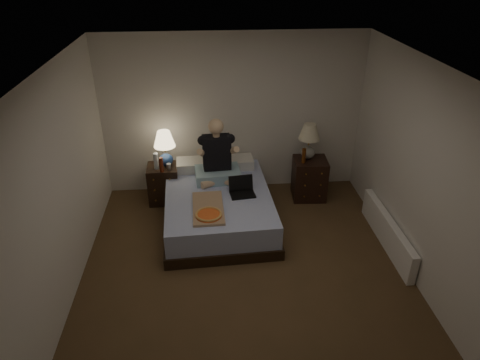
{
  "coord_description": "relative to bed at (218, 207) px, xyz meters",
  "views": [
    {
      "loc": [
        -0.41,
        -3.97,
        3.55
      ],
      "look_at": [
        0.0,
        0.9,
        0.85
      ],
      "focal_mm": 32.0,
      "sensor_mm": 36.0,
      "label": 1
    }
  ],
  "objects": [
    {
      "name": "lamp_left",
      "position": [
        -0.75,
        0.69,
        0.63
      ],
      "size": [
        0.34,
        0.34,
        0.56
      ],
      "primitive_type": null,
      "rotation": [
        0.0,
        0.0,
        0.08
      ],
      "color": "navy",
      "rests_on": "nightstand_left"
    },
    {
      "name": "wall_right",
      "position": [
        2.29,
        -1.22,
        1.01
      ],
      "size": [
        0.0,
        4.5,
        2.5
      ],
      "primitive_type": "cube",
      "rotation": [
        1.57,
        0.0,
        -1.57
      ],
      "color": "beige",
      "rests_on": "ground"
    },
    {
      "name": "water_bottle",
      "position": [
        -0.89,
        0.6,
        0.48
      ],
      "size": [
        0.07,
        0.07,
        0.25
      ],
      "primitive_type": "cylinder",
      "color": "silver",
      "rests_on": "nightstand_left"
    },
    {
      "name": "beer_bottle_right",
      "position": [
        1.32,
        0.5,
        0.52
      ],
      "size": [
        0.06,
        0.06,
        0.23
      ],
      "primitive_type": "cylinder",
      "color": "#572A0C",
      "rests_on": "nightstand_right"
    },
    {
      "name": "nightstand_left",
      "position": [
        -0.82,
        0.65,
        0.06
      ],
      "size": [
        0.46,
        0.42,
        0.6
      ],
      "primitive_type": "cube",
      "rotation": [
        0.0,
        0.0,
        0.01
      ],
      "color": "black",
      "rests_on": "floor"
    },
    {
      "name": "radiator",
      "position": [
        2.22,
        -0.74,
        -0.04
      ],
      "size": [
        0.1,
        1.6,
        0.4
      ],
      "primitive_type": "cube",
      "color": "white",
      "rests_on": "floor"
    },
    {
      "name": "ceiling",
      "position": [
        0.29,
        -1.22,
        2.26
      ],
      "size": [
        4.0,
        4.5,
        0.0
      ],
      "primitive_type": "cube",
      "rotation": [
        3.14,
        0.0,
        0.0
      ],
      "color": "white",
      "rests_on": "ground"
    },
    {
      "name": "nightstand_right",
      "position": [
        1.46,
        0.58,
        0.08
      ],
      "size": [
        0.53,
        0.48,
        0.65
      ],
      "primitive_type": "cube",
      "rotation": [
        0.0,
        0.0,
        -0.06
      ],
      "color": "black",
      "rests_on": "floor"
    },
    {
      "name": "wall_back",
      "position": [
        0.29,
        1.03,
        1.01
      ],
      "size": [
        4.0,
        0.0,
        2.5
      ],
      "primitive_type": "cube",
      "rotation": [
        1.57,
        0.0,
        0.0
      ],
      "color": "beige",
      "rests_on": "ground"
    },
    {
      "name": "bed",
      "position": [
        0.0,
        0.0,
        0.0
      ],
      "size": [
        1.55,
        2.02,
        0.49
      ],
      "primitive_type": "cube",
      "rotation": [
        0.0,
        0.0,
        0.05
      ],
      "color": "#5B70B7",
      "rests_on": "floor"
    },
    {
      "name": "person",
      "position": [
        0.02,
        0.39,
        0.71
      ],
      "size": [
        0.7,
        0.57,
        0.93
      ],
      "primitive_type": null,
      "rotation": [
        0.0,
        0.0,
        0.08
      ],
      "color": "black",
      "rests_on": "bed"
    },
    {
      "name": "soda_can",
      "position": [
        -0.7,
        0.54,
        0.4
      ],
      "size": [
        0.07,
        0.07,
        0.1
      ],
      "primitive_type": "cylinder",
      "color": "#ADACA8",
      "rests_on": "nightstand_left"
    },
    {
      "name": "lamp_right",
      "position": [
        1.42,
        0.65,
        0.69
      ],
      "size": [
        0.37,
        0.37,
        0.56
      ],
      "primitive_type": null,
      "rotation": [
        0.0,
        0.0,
        0.16
      ],
      "color": "gray",
      "rests_on": "nightstand_right"
    },
    {
      "name": "laptop",
      "position": [
        0.34,
        -0.1,
        0.36
      ],
      "size": [
        0.37,
        0.32,
        0.24
      ],
      "primitive_type": null,
      "rotation": [
        0.0,
        0.0,
        0.12
      ],
      "color": "black",
      "rests_on": "bed"
    },
    {
      "name": "beer_bottle_left",
      "position": [
        -0.8,
        0.49,
        0.47
      ],
      "size": [
        0.06,
        0.06,
        0.23
      ],
      "primitive_type": "cylinder",
      "color": "#5C1E0D",
      "rests_on": "nightstand_left"
    },
    {
      "name": "floor",
      "position": [
        0.29,
        -1.22,
        -0.24
      ],
      "size": [
        4.0,
        4.5,
        0.0
      ],
      "primitive_type": "cube",
      "color": "brown",
      "rests_on": "ground"
    },
    {
      "name": "pizza_box",
      "position": [
        -0.14,
        -0.63,
        0.28
      ],
      "size": [
        0.42,
        0.77,
        0.08
      ],
      "primitive_type": null,
      "rotation": [
        0.0,
        0.0,
        0.02
      ],
      "color": "tan",
      "rests_on": "bed"
    },
    {
      "name": "wall_left",
      "position": [
        -1.71,
        -1.22,
        1.01
      ],
      "size": [
        0.0,
        4.5,
        2.5
      ],
      "primitive_type": "cube",
      "rotation": [
        1.57,
        0.0,
        1.57
      ],
      "color": "beige",
      "rests_on": "ground"
    }
  ]
}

